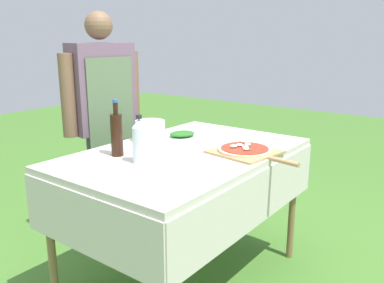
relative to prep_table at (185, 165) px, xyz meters
name	(u,v)px	position (x,y,z in m)	size (l,w,h in m)	color
ground_plane	(185,280)	(0.00, 0.00, -0.71)	(12.00, 12.00, 0.00)	#477A2D
prep_table	(185,165)	(0.00, 0.00, 0.00)	(1.36, 0.89, 0.79)	beige
person_cook	(103,111)	(0.10, 0.77, 0.20)	(0.58, 0.24, 1.55)	#4C4C51
pizza_on_peel	(246,151)	(0.16, -0.28, 0.09)	(0.35, 0.50, 0.05)	tan
oil_bottle	(117,134)	(-0.28, 0.23, 0.20)	(0.06, 0.06, 0.29)	black
water_bottle	(140,141)	(-0.30, 0.04, 0.19)	(0.07, 0.07, 0.24)	silver
herb_container	(182,134)	(0.23, 0.20, 0.10)	(0.23, 0.21, 0.04)	silver
mixing_tub	(150,131)	(0.06, 0.30, 0.14)	(0.18, 0.18, 0.12)	silver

